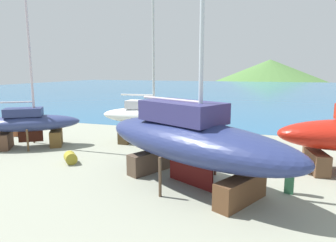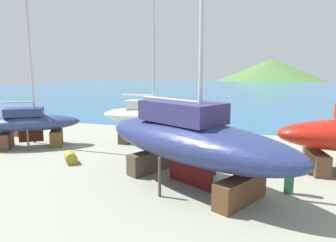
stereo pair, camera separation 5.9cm
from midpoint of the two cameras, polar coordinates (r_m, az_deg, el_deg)
name	(u,v)px [view 2 (the right image)]	position (r m, az deg, el deg)	size (l,w,h in m)	color
ground_plane	(210,175)	(14.57, 8.14, -10.14)	(41.27, 41.27, 0.00)	gray
sea_water	(258,90)	(78.99, 16.74, 5.72)	(165.08, 110.28, 0.01)	#276290
headland_hill	(270,79)	(181.66, 18.98, 7.63)	(107.39, 107.39, 21.72)	#4B7639
sailboat_far_slipway	(149,117)	(19.90, -3.55, 0.71)	(6.70, 2.13, 10.60)	#513721
sailboat_small_center	(30,123)	(21.11, -24.80, -0.44)	(6.27, 5.13, 10.90)	brown
sailboat_mid_port	(190,139)	(12.74, 4.28, -3.46)	(10.43, 7.55, 16.17)	brown
worker	(290,172)	(13.03, 22.34, -8.93)	(0.48, 0.33, 1.77)	#2E6843
barrel_rust_mid	(17,130)	(25.30, -26.86, -1.61)	(0.61, 0.61, 0.84)	brown
barrel_by_slipway	(71,158)	(16.87, -17.99, -6.67)	(0.61, 0.61, 0.78)	olive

